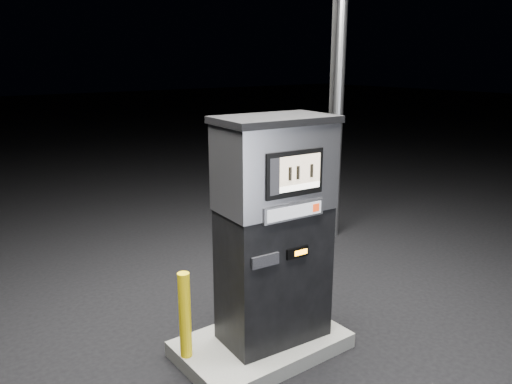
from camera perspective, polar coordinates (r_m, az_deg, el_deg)
ground at (r=5.19m, az=0.62°, el=-17.72°), size 80.00×80.00×0.00m
pump_island at (r=5.15m, az=0.62°, el=-17.02°), size 1.60×1.00×0.15m
fuel_dispenser at (r=4.68m, az=2.13°, el=-4.26°), size 1.21×0.72×4.49m
bollard_left at (r=4.69m, az=-8.13°, el=-13.77°), size 0.11×0.11×0.82m
bollard_right at (r=5.27m, az=7.71°, el=-9.85°), size 0.16×0.16×0.90m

